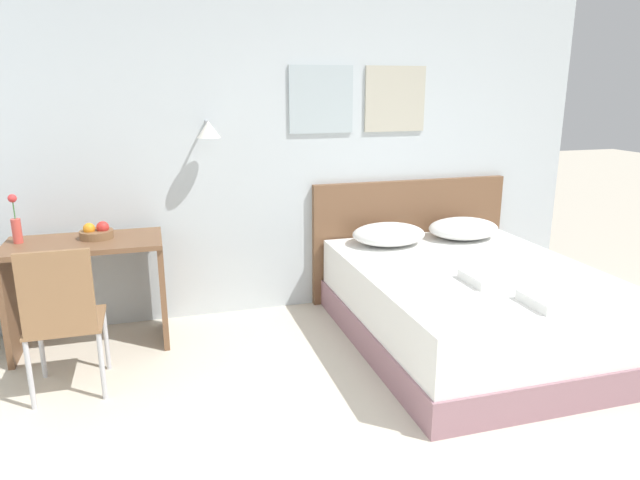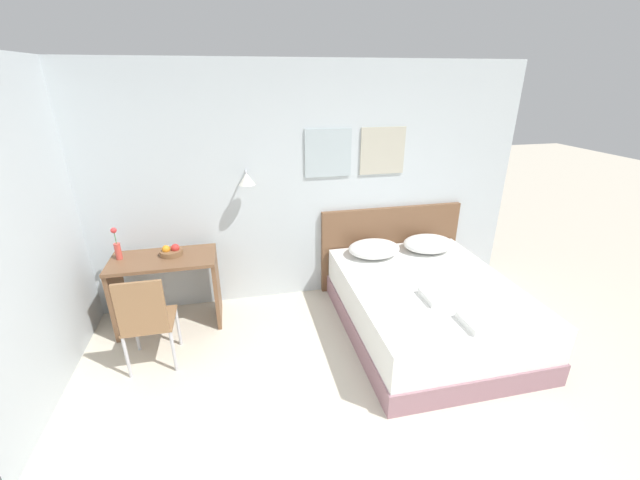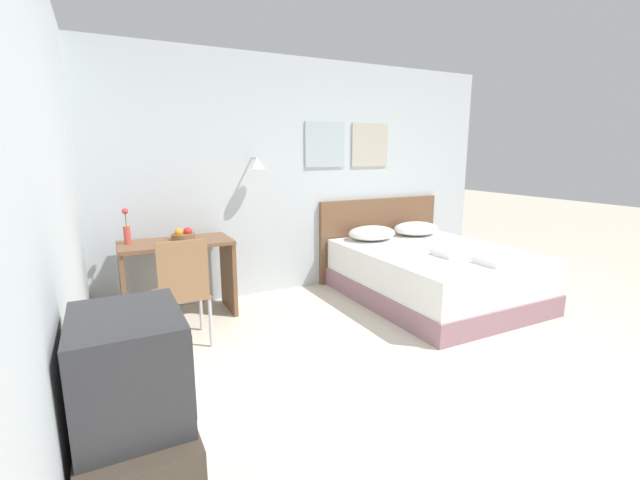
% 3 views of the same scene
% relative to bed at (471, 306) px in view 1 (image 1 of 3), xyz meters
% --- Properties ---
extents(wall_back, '(5.28, 0.31, 2.65)m').
position_rel_bed_xyz_m(wall_back, '(-1.15, 1.10, 1.05)').
color(wall_back, silver).
rests_on(wall_back, ground_plane).
extents(bed, '(1.63, 2.03, 0.57)m').
position_rel_bed_xyz_m(bed, '(0.00, 0.00, 0.00)').
color(bed, gray).
rests_on(bed, ground_plane).
extents(headboard, '(1.75, 0.06, 1.03)m').
position_rel_bed_xyz_m(headboard, '(0.00, 1.04, 0.23)').
color(headboard, brown).
rests_on(headboard, ground_plane).
extents(pillow_left, '(0.59, 0.47, 0.17)m').
position_rel_bed_xyz_m(pillow_left, '(-0.34, 0.73, 0.37)').
color(pillow_left, white).
rests_on(pillow_left, bed).
extents(pillow_right, '(0.59, 0.47, 0.17)m').
position_rel_bed_xyz_m(pillow_right, '(0.34, 0.73, 0.37)').
color(pillow_right, white).
rests_on(pillow_right, bed).
extents(folded_towel_near_foot, '(0.28, 0.29, 0.06)m').
position_rel_bed_xyz_m(folded_towel_near_foot, '(-0.08, -0.30, 0.32)').
color(folded_towel_near_foot, white).
rests_on(folded_towel_near_foot, bed).
extents(folded_towel_mid_bed, '(0.30, 0.29, 0.06)m').
position_rel_bed_xyz_m(folded_towel_mid_bed, '(0.07, -0.75, 0.32)').
color(folded_towel_mid_bed, white).
rests_on(folded_towel_mid_bed, bed).
extents(desk, '(1.03, 0.55, 0.78)m').
position_rel_bed_xyz_m(desk, '(-2.60, 0.73, 0.24)').
color(desk, brown).
rests_on(desk, ground_plane).
extents(desk_chair, '(0.43, 0.43, 0.94)m').
position_rel_bed_xyz_m(desk_chair, '(-2.68, 0.02, 0.26)').
color(desk_chair, '#8E6642').
rests_on(desk_chair, ground_plane).
extents(fruit_bowl, '(0.23, 0.23, 0.12)m').
position_rel_bed_xyz_m(fruit_bowl, '(-2.52, 0.78, 0.53)').
color(fruit_bowl, brown).
rests_on(fruit_bowl, desk).
extents(flower_vase, '(0.06, 0.06, 0.34)m').
position_rel_bed_xyz_m(flower_vase, '(-3.02, 0.80, 0.63)').
color(flower_vase, '#D14C42').
rests_on(flower_vase, desk).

